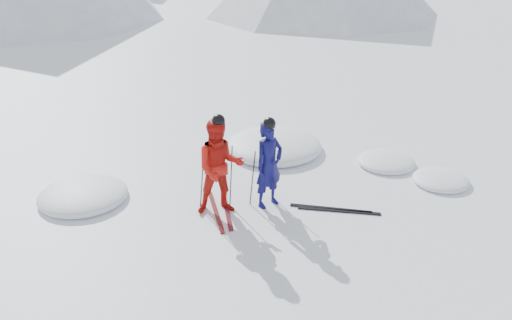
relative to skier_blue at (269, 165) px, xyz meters
name	(u,v)px	position (x,y,z in m)	size (l,w,h in m)	color
ground	(336,201)	(1.37, -0.51, -0.92)	(160.00, 160.00, 0.00)	white
skier_blue	(269,165)	(0.00, 0.00, 0.00)	(0.67, 0.44, 1.85)	#0C0C4C
skier_red	(220,167)	(-1.01, 0.17, 0.08)	(0.98, 0.76, 2.01)	red
pole_blue_left	(253,178)	(-0.30, 0.15, -0.31)	(0.02, 0.02, 1.23)	black
pole_blue_right	(274,171)	(0.25, 0.25, -0.31)	(0.02, 0.02, 1.23)	black
pole_red_left	(202,180)	(-1.31, 0.42, -0.25)	(0.02, 0.02, 1.34)	black
pole_red_right	(231,176)	(-0.71, 0.32, -0.25)	(0.02, 0.02, 1.34)	black
ski_worn_left	(216,212)	(-1.13, 0.17, -0.91)	(0.09, 1.70, 0.03)	black
ski_worn_right	(227,209)	(-0.89, 0.17, -0.91)	(0.09, 1.70, 0.03)	black
ski_loose_a	(331,209)	(1.08, -0.75, -0.91)	(0.09, 1.70, 0.03)	black
ski_loose_b	(339,211)	(1.18, -0.90, -0.91)	(0.09, 1.70, 0.03)	black
snow_lumps	(254,165)	(0.57, 1.90, -0.92)	(9.08, 5.19, 0.55)	white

